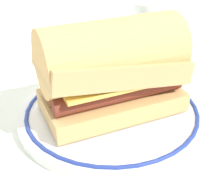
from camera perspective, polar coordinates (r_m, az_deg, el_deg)
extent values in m
plane|color=silver|center=(0.48, -2.84, -4.93)|extent=(1.50, 1.50, 0.00)
cylinder|color=white|center=(0.47, 0.00, -4.10)|extent=(0.27, 0.27, 0.01)
torus|color=navy|center=(0.47, 0.00, -3.49)|extent=(0.25, 0.25, 0.01)
cube|color=tan|center=(0.46, 0.00, -1.83)|extent=(0.21, 0.14, 0.03)
cylinder|color=maroon|center=(0.43, 1.44, -0.59)|extent=(0.18, 0.06, 0.02)
cylinder|color=brown|center=(0.45, 0.00, 0.93)|extent=(0.18, 0.06, 0.02)
cylinder|color=brown|center=(0.47, -1.31, 2.32)|extent=(0.18, 0.06, 0.02)
cube|color=#EFC64C|center=(0.44, 0.00, 2.63)|extent=(0.17, 0.13, 0.01)
cube|color=tan|center=(0.44, 0.00, 4.68)|extent=(0.21, 0.14, 0.05)
cylinder|color=tan|center=(0.43, 0.00, 6.50)|extent=(0.20, 0.13, 0.09)
cylinder|color=silver|center=(0.67, 6.47, 10.52)|extent=(0.07, 0.07, 0.11)
cylinder|color=gold|center=(0.67, 6.38, 8.94)|extent=(0.06, 0.06, 0.07)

